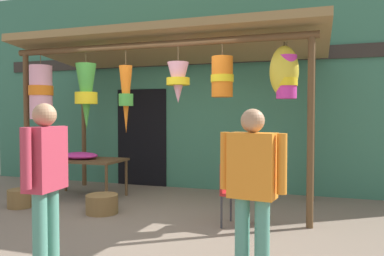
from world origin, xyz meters
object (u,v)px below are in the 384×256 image
object	(u,v)px
flower_heap_on_table	(80,156)
wicker_basket_spare	(20,198)
customer_foreground	(45,174)
folding_chair	(234,188)
vendor_in_orange	(252,182)
display_table	(84,162)
wicker_basket_by_table	(102,204)

from	to	relation	value
flower_heap_on_table	wicker_basket_spare	world-z (taller)	flower_heap_on_table
customer_foreground	folding_chair	bearing A→B (deg)	56.81
flower_heap_on_table	vendor_in_orange	distance (m)	4.26
wicker_basket_spare	vendor_in_orange	distance (m)	4.30
folding_chair	vendor_in_orange	world-z (taller)	vendor_in_orange
customer_foreground	vendor_in_orange	bearing A→B (deg)	12.15
customer_foreground	display_table	bearing A→B (deg)	118.33
flower_heap_on_table	folding_chair	world-z (taller)	folding_chair
vendor_in_orange	customer_foreground	world-z (taller)	customer_foreground
wicker_basket_by_table	display_table	bearing A→B (deg)	135.69
display_table	wicker_basket_spare	world-z (taller)	display_table
display_table	flower_heap_on_table	size ratio (longest dim) A/B	2.07
display_table	customer_foreground	bearing A→B (deg)	-61.67
vendor_in_orange	display_table	bearing A→B (deg)	143.58
wicker_basket_spare	customer_foreground	xyz separation A→B (m)	(2.10, -1.94, 0.78)
wicker_basket_spare	vendor_in_orange	world-z (taller)	vendor_in_orange
wicker_basket_spare	customer_foreground	size ratio (longest dim) A/B	0.24
customer_foreground	wicker_basket_by_table	bearing A→B (deg)	108.19
display_table	folding_chair	xyz separation A→B (m)	(2.90, -0.88, -0.12)
wicker_basket_by_table	vendor_in_orange	bearing A→B (deg)	-33.11
vendor_in_orange	wicker_basket_by_table	bearing A→B (deg)	146.89
flower_heap_on_table	wicker_basket_spare	size ratio (longest dim) A/B	1.77
folding_chair	wicker_basket_spare	world-z (taller)	folding_chair
flower_heap_on_table	customer_foreground	xyz separation A→B (m)	(1.63, -2.88, 0.18)
wicker_basket_by_table	customer_foreground	size ratio (longest dim) A/B	0.30
display_table	vendor_in_orange	size ratio (longest dim) A/B	0.92
display_table	folding_chair	distance (m)	3.03
flower_heap_on_table	folding_chair	size ratio (longest dim) A/B	0.81
wicker_basket_by_table	customer_foreground	world-z (taller)	customer_foreground
wicker_basket_spare	vendor_in_orange	bearing A→B (deg)	-21.41
display_table	vendor_in_orange	xyz separation A→B (m)	(3.41, -2.52, 0.27)
vendor_in_orange	folding_chair	bearing A→B (deg)	107.30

